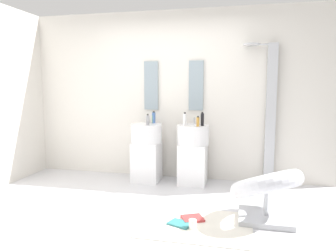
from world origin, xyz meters
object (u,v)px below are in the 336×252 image
object	(u,v)px
soap_bottle_green	(153,119)
soap_bottle_blue	(154,118)
coffee_mug	(193,224)
soap_bottle_black	(202,119)
lounge_chair	(266,189)
soap_bottle_amber	(198,122)
pedestal_sink_left	(147,150)
shower_column	(270,111)
soap_bottle_grey	(148,120)
magazine_teal	(180,224)
magazine_red	(193,218)
soap_bottle_white	(185,119)
pedestal_sink_right	(193,153)

from	to	relation	value
soap_bottle_green	soap_bottle_blue	xyz separation A→B (m)	(0.00, 0.00, 0.02)
coffee_mug	soap_bottle_blue	bearing A→B (deg)	117.12
soap_bottle_green	soap_bottle_black	size ratio (longest dim) A/B	0.71
lounge_chair	soap_bottle_amber	size ratio (longest dim) A/B	7.47
lounge_chair	soap_bottle_green	bearing A→B (deg)	141.26
pedestal_sink_left	soap_bottle_amber	xyz separation A→B (m)	(0.80, -0.13, 0.47)
shower_column	soap_bottle_grey	world-z (taller)	shower_column
soap_bottle_green	magazine_teal	bearing A→B (deg)	-65.76
soap_bottle_green	soap_bottle_black	distance (m)	0.79
magazine_teal	pedestal_sink_left	bearing A→B (deg)	140.11
shower_column	magazine_red	distance (m)	2.07
coffee_mug	soap_bottle_black	bearing A→B (deg)	93.50
soap_bottle_white	shower_column	bearing A→B (deg)	13.49
magazine_red	soap_bottle_blue	size ratio (longest dim) A/B	1.20
coffee_mug	soap_bottle_amber	size ratio (longest dim) A/B	0.65
pedestal_sink_right	soap_bottle_grey	size ratio (longest dim) A/B	6.01
soap_bottle_white	soap_bottle_blue	world-z (taller)	soap_bottle_white
soap_bottle_amber	soap_bottle_grey	bearing A→B (deg)	179.16
soap_bottle_white	soap_bottle_amber	size ratio (longest dim) A/B	1.30
shower_column	soap_bottle_white	size ratio (longest dim) A/B	10.65
magazine_teal	magazine_red	xyz separation A→B (m)	(0.11, 0.16, 0.00)
soap_bottle_white	soap_bottle_black	xyz separation A→B (m)	(0.25, 0.05, 0.00)
magazine_red	pedestal_sink_right	bearing A→B (deg)	72.93
soap_bottle_white	pedestal_sink_right	bearing A→B (deg)	26.71
soap_bottle_white	magazine_teal	bearing A→B (deg)	-81.92
lounge_chair	coffee_mug	bearing A→B (deg)	-150.88
pedestal_sink_right	soap_bottle_white	distance (m)	0.51
soap_bottle_white	soap_bottle_black	bearing A→B (deg)	10.49
lounge_chair	magazine_red	world-z (taller)	lounge_chair
soap_bottle_grey	soap_bottle_blue	world-z (taller)	soap_bottle_blue
coffee_mug	magazine_teal	bearing A→B (deg)	152.84
soap_bottle_white	soap_bottle_black	world-z (taller)	soap_bottle_black
soap_bottle_white	coffee_mug	bearing A→B (deg)	-77.02
pedestal_sink_left	lounge_chair	world-z (taller)	pedestal_sink_left
pedestal_sink_right	soap_bottle_amber	xyz separation A→B (m)	(0.09, -0.13, 0.47)
pedestal_sink_right	magazine_teal	xyz separation A→B (m)	(0.09, -1.46, -0.45)
pedestal_sink_right	magazine_teal	distance (m)	1.53
magazine_red	soap_bottle_grey	distance (m)	1.73
pedestal_sink_right	soap_bottle_amber	distance (m)	0.50
soap_bottle_amber	soap_bottle_white	bearing A→B (deg)	160.66
magazine_teal	magazine_red	world-z (taller)	magazine_red
coffee_mug	soap_bottle_blue	size ratio (longest dim) A/B	0.52
shower_column	soap_bottle_black	distance (m)	0.98
shower_column	lounge_chair	xyz separation A→B (m)	(-0.12, -1.36, -0.73)
soap_bottle_green	shower_column	bearing A→B (deg)	2.52
soap_bottle_white	magazine_red	bearing A→B (deg)	-76.23
pedestal_sink_right	soap_bottle_black	world-z (taller)	soap_bottle_black
pedestal_sink_left	soap_bottle_amber	world-z (taller)	soap_bottle_amber
shower_column	lounge_chair	distance (m)	1.55
pedestal_sink_left	pedestal_sink_right	bearing A→B (deg)	0.00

